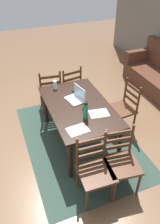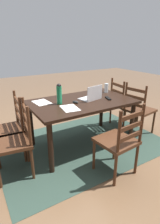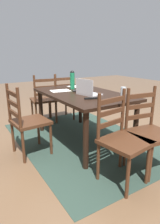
% 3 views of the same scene
% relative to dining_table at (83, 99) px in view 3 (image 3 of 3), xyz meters
% --- Properties ---
extents(ground_plane, '(14.00, 14.00, 0.00)m').
position_rel_dining_table_xyz_m(ground_plane, '(0.00, 0.00, -0.66)').
color(ground_plane, brown).
extents(area_rug, '(2.64, 1.83, 0.01)m').
position_rel_dining_table_xyz_m(area_rug, '(0.00, 0.00, -0.66)').
color(area_rug, '#2D4238').
rests_on(area_rug, ground).
extents(dining_table, '(1.57, 0.96, 0.75)m').
position_rel_dining_table_xyz_m(dining_table, '(0.00, 0.00, 0.00)').
color(dining_table, black).
rests_on(dining_table, ground).
extents(chair_right_near, '(0.46, 0.46, 0.95)m').
position_rel_dining_table_xyz_m(chair_right_near, '(1.07, -0.19, -0.20)').
color(chair_right_near, '#4C2B19').
rests_on(chair_right_near, ground).
extents(chair_left_far, '(0.50, 0.50, 0.95)m').
position_rel_dining_table_xyz_m(chair_left_far, '(-1.07, 0.20, -0.20)').
color(chair_left_far, '#4C2B19').
rests_on(chair_left_far, ground).
extents(chair_far_head, '(0.48, 0.48, 0.95)m').
position_rel_dining_table_xyz_m(chair_far_head, '(-0.00, 0.85, -0.20)').
color(chair_far_head, '#4C2B19').
rests_on(chair_far_head, ground).
extents(chair_right_far, '(0.49, 0.49, 0.95)m').
position_rel_dining_table_xyz_m(chair_right_far, '(1.07, 0.20, -0.20)').
color(chair_right_far, '#4C2B19').
rests_on(chair_right_far, ground).
extents(chair_left_near, '(0.49, 0.49, 0.95)m').
position_rel_dining_table_xyz_m(chair_left_near, '(-1.07, -0.20, -0.20)').
color(chair_left_near, '#4C2B19').
rests_on(chair_left_near, ground).
extents(laptop, '(0.36, 0.28, 0.23)m').
position_rel_dining_table_xyz_m(laptop, '(-0.17, 0.03, 0.15)').
color(laptop, silver).
rests_on(laptop, dining_table).
extents(water_bottle, '(0.07, 0.07, 0.30)m').
position_rel_dining_table_xyz_m(water_bottle, '(0.36, -0.03, 0.25)').
color(water_bottle, '#197247').
rests_on(water_bottle, dining_table).
extents(drinking_glass, '(0.07, 0.07, 0.16)m').
position_rel_dining_table_xyz_m(drinking_glass, '(-0.63, -0.20, 0.17)').
color(drinking_glass, silver).
rests_on(drinking_glass, dining_table).
extents(computer_mouse, '(0.09, 0.11, 0.03)m').
position_rel_dining_table_xyz_m(computer_mouse, '(0.14, 0.05, 0.11)').
color(computer_mouse, black).
rests_on(computer_mouse, dining_table).
extents(tv_remote, '(0.10, 0.18, 0.02)m').
position_rel_dining_table_xyz_m(tv_remote, '(-0.41, 0.13, 0.10)').
color(tv_remote, black).
rests_on(tv_remote, dining_table).
extents(paper_stack_left, '(0.25, 0.32, 0.00)m').
position_rel_dining_table_xyz_m(paper_stack_left, '(0.32, 0.21, 0.09)').
color(paper_stack_left, white).
rests_on(paper_stack_left, dining_table).
extents(paper_stack_right, '(0.24, 0.31, 0.00)m').
position_rel_dining_table_xyz_m(paper_stack_right, '(0.56, -0.23, 0.09)').
color(paper_stack_right, white).
rests_on(paper_stack_right, dining_table).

